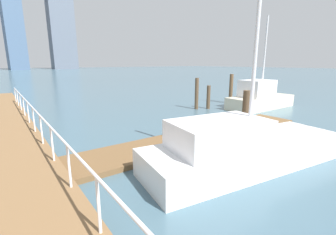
# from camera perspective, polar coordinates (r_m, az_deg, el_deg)

# --- Properties ---
(ground_plane) EXTENTS (300.00, 300.00, 0.00)m
(ground_plane) POSITION_cam_1_polar(r_m,az_deg,el_deg) (18.23, -21.78, 1.79)
(ground_plane) COLOR #476675
(floating_dock) EXTENTS (12.13, 2.00, 0.18)m
(floating_dock) POSITION_cam_1_polar(r_m,az_deg,el_deg) (10.46, 7.22, -4.74)
(floating_dock) COLOR brown
(floating_dock) RESTS_ON ground_plane
(boardwalk_railing) EXTENTS (0.06, 28.67, 1.08)m
(boardwalk_railing) POSITION_cam_1_polar(r_m,az_deg,el_deg) (6.83, -24.76, -5.32)
(boardwalk_railing) COLOR white
(boardwalk_railing) RESTS_ON boardwalk
(dock_piling_1) EXTENTS (0.26, 0.26, 2.21)m
(dock_piling_1) POSITION_cam_1_polar(r_m,az_deg,el_deg) (17.05, 6.87, 5.68)
(dock_piling_1) COLOR brown
(dock_piling_1) RESTS_ON ground_plane
(dock_piling_2) EXTENTS (0.34, 0.34, 2.19)m
(dock_piling_2) POSITION_cam_1_polar(r_m,az_deg,el_deg) (10.06, 18.15, -0.06)
(dock_piling_2) COLOR brown
(dock_piling_2) RESTS_ON ground_plane
(dock_piling_3) EXTENTS (0.30, 0.30, 2.35)m
(dock_piling_3) POSITION_cam_1_polar(r_m,az_deg,el_deg) (20.18, 14.83, 6.68)
(dock_piling_3) COLOR brown
(dock_piling_3) RESTS_ON ground_plane
(dock_piling_5) EXTENTS (0.26, 0.26, 1.67)m
(dock_piling_5) POSITION_cam_1_polar(r_m,az_deg,el_deg) (17.37, 9.65, 4.82)
(dock_piling_5) COLOR brown
(dock_piling_5) RESTS_ON ground_plane
(moored_boat_2) EXTENTS (5.55, 2.07, 6.38)m
(moored_boat_2) POSITION_cam_1_polar(r_m,az_deg,el_deg) (18.58, 21.04, 4.48)
(moored_boat_2) COLOR beige
(moored_boat_2) RESTS_ON ground_plane
(moored_boat_3) EXTENTS (7.25, 3.10, 6.70)m
(moored_boat_3) POSITION_cam_1_polar(r_m,az_deg,el_deg) (7.90, 17.10, -7.05)
(moored_boat_3) COLOR white
(moored_boat_3) RESTS_ON ground_plane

